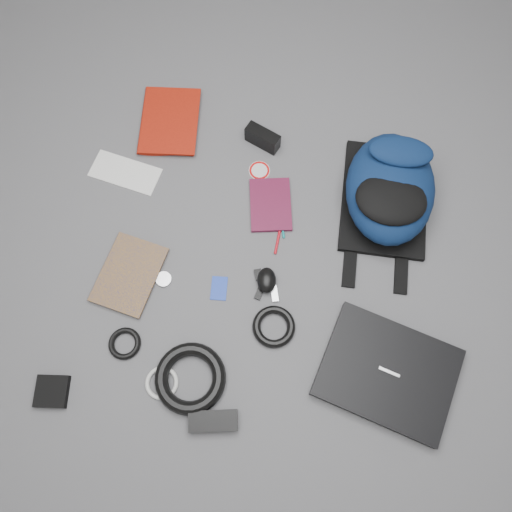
% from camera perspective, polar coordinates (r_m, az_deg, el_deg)
% --- Properties ---
extents(ground, '(4.00, 4.00, 0.00)m').
position_cam_1_polar(ground, '(1.53, 0.00, -0.24)').
color(ground, '#4F4F51').
rests_on(ground, ground).
extents(backpack, '(0.31, 0.43, 0.17)m').
position_cam_1_polar(backpack, '(1.58, 15.08, 7.50)').
color(backpack, '#081734').
rests_on(backpack, ground).
extents(laptop, '(0.42, 0.35, 0.04)m').
position_cam_1_polar(laptop, '(1.49, 14.81, -12.75)').
color(laptop, black).
rests_on(laptop, ground).
extents(textbook_red, '(0.23, 0.28, 0.03)m').
position_cam_1_polar(textbook_red, '(1.78, -12.99, 14.87)').
color(textbook_red, maroon).
rests_on(textbook_red, ground).
extents(comic_book, '(0.20, 0.25, 0.02)m').
position_cam_1_polar(comic_book, '(1.58, -16.99, -1.08)').
color(comic_book, '#C1810D').
rests_on(comic_book, ground).
extents(envelope, '(0.24, 0.13, 0.00)m').
position_cam_1_polar(envelope, '(1.70, -14.72, 9.21)').
color(envelope, silver).
rests_on(envelope, ground).
extents(dvd_case, '(0.17, 0.20, 0.01)m').
position_cam_1_polar(dvd_case, '(1.59, 1.67, 5.88)').
color(dvd_case, '#430D22').
rests_on(dvd_case, ground).
extents(compact_camera, '(0.12, 0.08, 0.06)m').
position_cam_1_polar(compact_camera, '(1.68, 0.76, 13.33)').
color(compact_camera, black).
rests_on(compact_camera, ground).
extents(sticker_disc, '(0.08, 0.08, 0.00)m').
position_cam_1_polar(sticker_disc, '(1.65, 0.39, 9.74)').
color(sticker_disc, silver).
rests_on(sticker_disc, ground).
extents(pen_teal, '(0.05, 0.13, 0.01)m').
position_cam_1_polar(pen_teal, '(1.58, 2.91, 4.30)').
color(pen_teal, '#0E7D7E').
rests_on(pen_teal, ground).
extents(pen_red, '(0.01, 0.15, 0.01)m').
position_cam_1_polar(pen_red, '(1.56, 2.70, 2.74)').
color(pen_red, '#B20D19').
rests_on(pen_red, ground).
extents(id_badge, '(0.06, 0.08, 0.00)m').
position_cam_1_polar(id_badge, '(1.50, -4.25, -3.70)').
color(id_badge, '#1533A3').
rests_on(id_badge, ground).
extents(usb_black, '(0.03, 0.05, 0.01)m').
position_cam_1_polar(usb_black, '(1.49, 0.44, -4.09)').
color(usb_black, black).
rests_on(usb_black, ground).
extents(usb_silver, '(0.03, 0.05, 0.01)m').
position_cam_1_polar(usb_silver, '(1.49, 2.12, -4.34)').
color(usb_silver, '#B8B8BA').
rests_on(usb_silver, ground).
extents(key_fob, '(0.03, 0.04, 0.01)m').
position_cam_1_polar(key_fob, '(1.51, 0.27, -2.17)').
color(key_fob, black).
rests_on(key_fob, ground).
extents(mouse, '(0.07, 0.09, 0.04)m').
position_cam_1_polar(mouse, '(1.49, 1.22, -2.78)').
color(mouse, black).
rests_on(mouse, ground).
extents(headphone_left, '(0.06, 0.06, 0.01)m').
position_cam_1_polar(headphone_left, '(1.54, -13.50, -3.74)').
color(headphone_left, '#ADACAF').
rests_on(headphone_left, ground).
extents(headphone_right, '(0.05, 0.05, 0.01)m').
position_cam_1_polar(headphone_right, '(1.53, -10.49, -2.64)').
color(headphone_right, silver).
rests_on(headphone_right, ground).
extents(cable_coil, '(0.14, 0.14, 0.02)m').
position_cam_1_polar(cable_coil, '(1.46, 2.05, -8.06)').
color(cable_coil, black).
rests_on(cable_coil, ground).
extents(power_brick, '(0.14, 0.08, 0.03)m').
position_cam_1_polar(power_brick, '(1.44, -4.91, -18.27)').
color(power_brick, black).
rests_on(power_brick, ground).
extents(power_cord_coil, '(0.26, 0.26, 0.04)m').
position_cam_1_polar(power_cord_coil, '(1.45, -7.52, -13.68)').
color(power_cord_coil, black).
rests_on(power_cord_coil, ground).
extents(pouch, '(0.10, 0.10, 0.02)m').
position_cam_1_polar(pouch, '(1.55, -22.29, -14.12)').
color(pouch, black).
rests_on(pouch, ground).
extents(earbud_coil, '(0.12, 0.12, 0.02)m').
position_cam_1_polar(earbud_coil, '(1.51, -14.78, -9.65)').
color(earbud_coil, black).
rests_on(earbud_coil, ground).
extents(white_cable_coil, '(0.12, 0.12, 0.01)m').
position_cam_1_polar(white_cable_coil, '(1.47, -10.72, -14.05)').
color(white_cable_coil, beige).
rests_on(white_cable_coil, ground).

